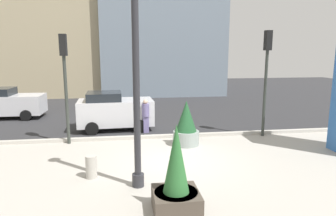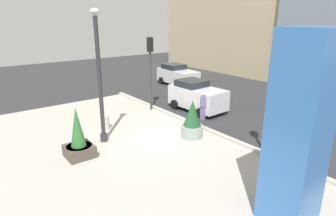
{
  "view_description": "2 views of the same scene",
  "coord_description": "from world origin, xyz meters",
  "px_view_note": "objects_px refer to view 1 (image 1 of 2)",
  "views": [
    {
      "loc": [
        -1.68,
        -10.53,
        4.01
      ],
      "look_at": [
        -0.13,
        0.13,
        2.0
      ],
      "focal_mm": 32.28,
      "sensor_mm": 36.0,
      "label": 1
    },
    {
      "loc": [
        11.01,
        -7.37,
        5.91
      ],
      "look_at": [
        0.31,
        0.83,
        1.62
      ],
      "focal_mm": 30.48,
      "sensor_mm": 36.0,
      "label": 2
    }
  ],
  "objects_px": {
    "potted_plant_mid_plaza": "(186,126)",
    "concrete_bollard": "(91,167)",
    "traffic_light_corner": "(65,72)",
    "potted_plant_by_pillar": "(176,180)",
    "pedestrian_by_curb": "(146,114)",
    "traffic_light_far_side": "(266,66)",
    "lamp_post": "(136,85)",
    "car_passing_lane": "(115,111)",
    "car_curb_west": "(7,103)"
  },
  "relations": [
    {
      "from": "traffic_light_far_side",
      "to": "pedestrian_by_curb",
      "type": "distance_m",
      "value": 6.21
    },
    {
      "from": "potted_plant_mid_plaza",
      "to": "traffic_light_far_side",
      "type": "distance_m",
      "value": 4.76
    },
    {
      "from": "potted_plant_by_pillar",
      "to": "car_curb_west",
      "type": "bearing_deg",
      "value": 123.95
    },
    {
      "from": "concrete_bollard",
      "to": "traffic_light_corner",
      "type": "bearing_deg",
      "value": 109.19
    },
    {
      "from": "potted_plant_mid_plaza",
      "to": "car_curb_west",
      "type": "distance_m",
      "value": 11.96
    },
    {
      "from": "concrete_bollard",
      "to": "traffic_light_far_side",
      "type": "distance_m",
      "value": 9.12
    },
    {
      "from": "traffic_light_corner",
      "to": "lamp_post",
      "type": "bearing_deg",
      "value": -59.38
    },
    {
      "from": "potted_plant_by_pillar",
      "to": "pedestrian_by_curb",
      "type": "height_order",
      "value": "potted_plant_by_pillar"
    },
    {
      "from": "car_curb_west",
      "to": "pedestrian_by_curb",
      "type": "bearing_deg",
      "value": -29.72
    },
    {
      "from": "lamp_post",
      "to": "car_passing_lane",
      "type": "distance_m",
      "value": 7.46
    },
    {
      "from": "traffic_light_far_side",
      "to": "pedestrian_by_curb",
      "type": "bearing_deg",
      "value": 165.59
    },
    {
      "from": "traffic_light_far_side",
      "to": "pedestrian_by_curb",
      "type": "relative_size",
      "value": 2.93
    },
    {
      "from": "concrete_bollard",
      "to": "car_passing_lane",
      "type": "bearing_deg",
      "value": 84.72
    },
    {
      "from": "traffic_light_far_side",
      "to": "car_curb_west",
      "type": "bearing_deg",
      "value": 156.08
    },
    {
      "from": "car_curb_west",
      "to": "potted_plant_mid_plaza",
      "type": "bearing_deg",
      "value": -35.61
    },
    {
      "from": "lamp_post",
      "to": "traffic_light_corner",
      "type": "distance_m",
      "value": 5.55
    },
    {
      "from": "traffic_light_corner",
      "to": "concrete_bollard",
      "type": "bearing_deg",
      "value": -70.81
    },
    {
      "from": "traffic_light_far_side",
      "to": "car_passing_lane",
      "type": "xyz_separation_m",
      "value": [
        -7.11,
        2.36,
        -2.35
      ]
    },
    {
      "from": "lamp_post",
      "to": "pedestrian_by_curb",
      "type": "bearing_deg",
      "value": 83.73
    },
    {
      "from": "concrete_bollard",
      "to": "car_curb_west",
      "type": "relative_size",
      "value": 0.18
    },
    {
      "from": "potted_plant_by_pillar",
      "to": "car_curb_west",
      "type": "xyz_separation_m",
      "value": [
        -8.35,
        12.4,
        0.08
      ]
    },
    {
      "from": "concrete_bollard",
      "to": "pedestrian_by_curb",
      "type": "height_order",
      "value": "pedestrian_by_curb"
    },
    {
      "from": "potted_plant_by_pillar",
      "to": "traffic_light_far_side",
      "type": "xyz_separation_m",
      "value": [
        5.34,
        6.33,
        2.49
      ]
    },
    {
      "from": "potted_plant_by_pillar",
      "to": "car_passing_lane",
      "type": "distance_m",
      "value": 8.87
    },
    {
      "from": "concrete_bollard",
      "to": "traffic_light_corner",
      "type": "height_order",
      "value": "traffic_light_corner"
    },
    {
      "from": "potted_plant_mid_plaza",
      "to": "traffic_light_corner",
      "type": "bearing_deg",
      "value": 169.71
    },
    {
      "from": "lamp_post",
      "to": "traffic_light_far_side",
      "type": "xyz_separation_m",
      "value": [
        6.23,
        4.74,
        0.26
      ]
    },
    {
      "from": "potted_plant_by_pillar",
      "to": "pedestrian_by_curb",
      "type": "bearing_deg",
      "value": 91.55
    },
    {
      "from": "potted_plant_mid_plaza",
      "to": "traffic_light_corner",
      "type": "distance_m",
      "value": 5.67
    },
    {
      "from": "car_passing_lane",
      "to": "car_curb_west",
      "type": "distance_m",
      "value": 7.56
    },
    {
      "from": "potted_plant_mid_plaza",
      "to": "concrete_bollard",
      "type": "relative_size",
      "value": 2.6
    },
    {
      "from": "potted_plant_mid_plaza",
      "to": "pedestrian_by_curb",
      "type": "height_order",
      "value": "potted_plant_mid_plaza"
    },
    {
      "from": "car_passing_lane",
      "to": "traffic_light_far_side",
      "type": "bearing_deg",
      "value": -18.35
    },
    {
      "from": "potted_plant_mid_plaza",
      "to": "pedestrian_by_curb",
      "type": "distance_m",
      "value": 2.81
    },
    {
      "from": "potted_plant_by_pillar",
      "to": "traffic_light_far_side",
      "type": "distance_m",
      "value": 8.65
    },
    {
      "from": "traffic_light_corner",
      "to": "car_passing_lane",
      "type": "distance_m",
      "value": 3.74
    },
    {
      "from": "concrete_bollard",
      "to": "traffic_light_corner",
      "type": "relative_size",
      "value": 0.16
    },
    {
      "from": "lamp_post",
      "to": "car_curb_west",
      "type": "height_order",
      "value": "lamp_post"
    },
    {
      "from": "potted_plant_by_pillar",
      "to": "lamp_post",
      "type": "bearing_deg",
      "value": 119.25
    },
    {
      "from": "car_passing_lane",
      "to": "car_curb_west",
      "type": "relative_size",
      "value": 0.95
    },
    {
      "from": "pedestrian_by_curb",
      "to": "potted_plant_by_pillar",
      "type": "bearing_deg",
      "value": -88.45
    },
    {
      "from": "pedestrian_by_curb",
      "to": "traffic_light_corner",
      "type": "bearing_deg",
      "value": -158.32
    },
    {
      "from": "concrete_bollard",
      "to": "car_curb_west",
      "type": "height_order",
      "value": "car_curb_west"
    },
    {
      "from": "car_passing_lane",
      "to": "pedestrian_by_curb",
      "type": "bearing_deg",
      "value": -30.9
    },
    {
      "from": "lamp_post",
      "to": "traffic_light_corner",
      "type": "bearing_deg",
      "value": 120.62
    },
    {
      "from": "potted_plant_mid_plaza",
      "to": "traffic_light_corner",
      "type": "xyz_separation_m",
      "value": [
        -5.09,
        0.92,
        2.31
      ]
    },
    {
      "from": "traffic_light_corner",
      "to": "traffic_light_far_side",
      "type": "bearing_deg",
      "value": -0.21
    },
    {
      "from": "concrete_bollard",
      "to": "car_curb_west",
      "type": "xyz_separation_m",
      "value": [
        -6.01,
        9.98,
        0.55
      ]
    },
    {
      "from": "traffic_light_corner",
      "to": "car_curb_west",
      "type": "height_order",
      "value": "traffic_light_corner"
    },
    {
      "from": "potted_plant_by_pillar",
      "to": "pedestrian_by_curb",
      "type": "relative_size",
      "value": 1.35
    }
  ]
}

